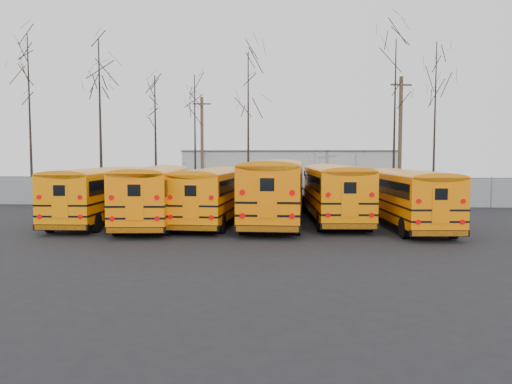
# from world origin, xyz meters

# --- Properties ---
(ground) EXTENTS (120.00, 120.00, 0.00)m
(ground) POSITION_xyz_m (0.00, 0.00, 0.00)
(ground) COLOR black
(ground) RESTS_ON ground
(fence) EXTENTS (40.00, 0.04, 2.00)m
(fence) POSITION_xyz_m (0.00, 12.00, 1.00)
(fence) COLOR gray
(fence) RESTS_ON ground
(distant_building) EXTENTS (22.00, 8.00, 4.00)m
(distant_building) POSITION_xyz_m (2.00, 32.00, 2.00)
(distant_building) COLOR #B4B4AF
(distant_building) RESTS_ON ground
(bus_a) EXTENTS (2.67, 10.61, 2.95)m
(bus_a) POSITION_xyz_m (-7.88, 2.45, 1.73)
(bus_a) COLOR black
(bus_a) RESTS_ON ground
(bus_b) EXTENTS (3.49, 11.07, 3.05)m
(bus_b) POSITION_xyz_m (-4.69, 1.92, 1.79)
(bus_b) COLOR black
(bus_b) RESTS_ON ground
(bus_c) EXTENTS (3.03, 10.66, 2.95)m
(bus_c) POSITION_xyz_m (-1.79, 2.67, 1.73)
(bus_c) COLOR black
(bus_c) RESTS_ON ground
(bus_d) EXTENTS (3.18, 12.21, 3.39)m
(bus_d) POSITION_xyz_m (1.43, 2.90, 1.99)
(bus_d) COLOR black
(bus_d) RESTS_ON ground
(bus_e) EXTENTS (3.12, 11.21, 3.11)m
(bus_e) POSITION_xyz_m (4.56, 3.71, 1.82)
(bus_e) COLOR black
(bus_e) RESTS_ON ground
(bus_f) EXTENTS (3.08, 10.51, 2.90)m
(bus_f) POSITION_xyz_m (7.94, 1.83, 1.70)
(bus_f) COLOR black
(bus_f) RESTS_ON ground
(utility_pole_left) EXTENTS (1.48, 0.26, 8.32)m
(utility_pole_left) POSITION_xyz_m (-5.00, 17.46, 4.28)
(utility_pole_left) COLOR #4D3B2C
(utility_pole_left) RESTS_ON ground
(utility_pole_right) EXTENTS (1.69, 0.52, 9.63)m
(utility_pole_right) POSITION_xyz_m (10.69, 16.30, 4.95)
(utility_pole_right) COLOR #473928
(utility_pole_right) RESTS_ON ground
(tree_0) EXTENTS (0.26, 0.26, 12.75)m
(tree_0) POSITION_xyz_m (-17.65, 13.95, 6.38)
(tree_0) COLOR black
(tree_0) RESTS_ON ground
(tree_1) EXTENTS (0.26, 0.26, 12.71)m
(tree_1) POSITION_xyz_m (-12.84, 15.74, 6.35)
(tree_1) COLOR black
(tree_1) RESTS_ON ground
(tree_2) EXTENTS (0.26, 0.26, 10.13)m
(tree_2) POSITION_xyz_m (-8.91, 17.59, 5.06)
(tree_2) COLOR black
(tree_2) RESTS_ON ground
(tree_3) EXTENTS (0.26, 0.26, 9.57)m
(tree_3) POSITION_xyz_m (-4.93, 14.06, 4.78)
(tree_3) COLOR black
(tree_3) RESTS_ON ground
(tree_4) EXTENTS (0.26, 0.26, 11.21)m
(tree_4) POSITION_xyz_m (-0.92, 14.01, 5.60)
(tree_4) COLOR black
(tree_4) RESTS_ON ground
(tree_5) EXTENTS (0.26, 0.26, 12.13)m
(tree_5) POSITION_xyz_m (9.97, 15.00, 6.07)
(tree_5) COLOR black
(tree_5) RESTS_ON ground
(tree_6) EXTENTS (0.26, 0.26, 12.32)m
(tree_6) POSITION_xyz_m (13.41, 16.76, 6.16)
(tree_6) COLOR black
(tree_6) RESTS_ON ground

